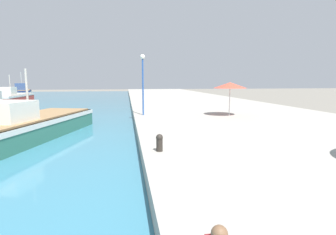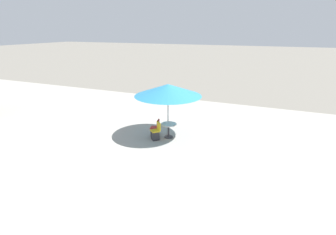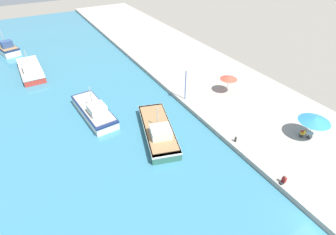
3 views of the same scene
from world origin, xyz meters
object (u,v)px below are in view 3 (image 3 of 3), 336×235
Objects in this scene: fishing_boat_mid at (94,111)px; cafe_chair_right at (302,135)px; fishing_boat_near at (158,130)px; mooring_bollard at (236,139)px; lamppost at (186,79)px; cafe_chair_left at (302,133)px; cafe_umbrella_pink at (315,119)px; fishing_boat_far at (30,69)px; fishing_boat_distant at (7,48)px; cafe_table at (309,134)px; person_at_quay at (284,180)px; cafe_umbrella_white at (229,78)px.

fishing_boat_mid is 10.30× the size of cafe_chair_right.
mooring_bollard is (6.63, -5.86, 0.16)m from fishing_boat_near.
lamppost reaches higher than mooring_bollard.
cafe_chair_left is (19.41, -16.36, 0.06)m from fishing_boat_mid.
fishing_boat_mid is at bearing 139.41° from cafe_umbrella_pink.
cafe_chair_left is at bearing -17.34° from cafe_chair_right.
fishing_boat_far is 12.59m from fishing_boat_distant.
cafe_chair_right is at bearing -62.72° from lamppost.
fishing_boat_far is at bearing 126.33° from cafe_umbrella_pink.
cafe_table is at bearing -25.35° from mooring_bollard.
cafe_umbrella_pink is 4.21× the size of cafe_table.
lamppost reaches higher than fishing_boat_far.
cafe_umbrella_pink is 8.86m from person_at_quay.
cafe_chair_left is 1.00× the size of cafe_chair_right.
lamppost reaches higher than fishing_boat_mid.
cafe_umbrella_white is at bearing 45.94° from cafe_chair_right.
fishing_boat_distant reaches higher than fishing_boat_near.
lamppost is (-7.39, 13.40, 2.77)m from cafe_chair_left.
cafe_chair_left reaches higher than cafe_table.
fishing_boat_near is 14.15m from person_at_quay.
fishing_boat_distant reaches higher than cafe_umbrella_pink.
fishing_boat_mid reaches higher than cafe_chair_right.
fishing_boat_mid is 3.76× the size of cafe_umbrella_white.
fishing_boat_far is at bearing 119.51° from mooring_bollard.
fishing_boat_far is at bearing 113.95° from cafe_chair_left.
cafe_chair_left is (-0.36, 0.58, -2.12)m from cafe_umbrella_pink.
cafe_umbrella_pink is at bearing -83.70° from cafe_umbrella_white.
fishing_boat_mid reaches higher than cafe_table.
cafe_umbrella_white is at bearing 54.76° from mooring_bollard.
cafe_chair_left is at bearing -54.79° from fishing_boat_far.
cafe_umbrella_white is at bearing -18.19° from fishing_boat_mid.
cafe_chair_left is 0.43m from cafe_chair_right.
fishing_boat_near is 8.85m from mooring_bollard.
fishing_boat_far is (-5.62, 17.59, -0.04)m from fishing_boat_mid.
cafe_table is (1.19, -12.71, -1.74)m from cafe_umbrella_white.
cafe_chair_left is at bearing 121.50° from cafe_umbrella_pink.
cafe_umbrella_pink is at bearing -16.62° from fishing_boat_near.
mooring_bollard is (-7.46, 2.90, 0.02)m from cafe_chair_left.
mooring_bollard is (-7.82, 3.48, -2.09)m from cafe_umbrella_pink.
cafe_table is (28.06, -46.91, 0.17)m from fishing_boat_distant.
cafe_chair_right is at bearing -55.37° from fishing_boat_far.
fishing_boat_near is 9.27m from fishing_boat_mid.
fishing_boat_near reaches higher than cafe_chair_right.
cafe_umbrella_pink reaches higher than cafe_chair_left.
fishing_boat_mid is 18.47m from fishing_boat_far.
cafe_chair_right is (27.53, -46.42, -0.04)m from fishing_boat_distant.
cafe_chair_right is at bearing 26.44° from person_at_quay.
cafe_umbrella_white is 2.74× the size of cafe_chair_left.
cafe_chair_right is at bearing -45.90° from fishing_boat_mid.
lamppost is at bearing 167.63° from cafe_umbrella_white.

